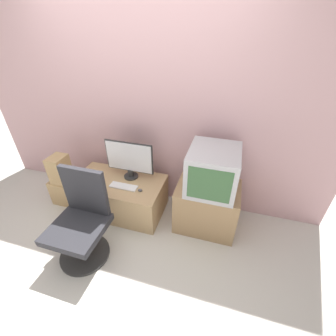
# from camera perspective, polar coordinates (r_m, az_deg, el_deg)

# --- Properties ---
(ground_plane) EXTENTS (12.00, 12.00, 0.00)m
(ground_plane) POSITION_cam_1_polar(r_m,az_deg,el_deg) (2.50, -16.63, -24.39)
(ground_plane) COLOR beige
(wall_back) EXTENTS (4.40, 0.05, 2.60)m
(wall_back) POSITION_cam_1_polar(r_m,az_deg,el_deg) (2.66, -6.22, 16.41)
(wall_back) COLOR #CC9EA3
(wall_back) RESTS_ON ground_plane
(desk) EXTENTS (1.09, 0.61, 0.44)m
(desk) POSITION_cam_1_polar(r_m,az_deg,el_deg) (2.92, -12.09, -6.78)
(desk) COLOR tan
(desk) RESTS_ON ground_plane
(side_stand) EXTENTS (0.68, 0.50, 0.56)m
(side_stand) POSITION_cam_1_polar(r_m,az_deg,el_deg) (2.65, 9.71, -9.59)
(side_stand) COLOR #A37F56
(side_stand) RESTS_ON ground_plane
(main_monitor) EXTENTS (0.59, 0.17, 0.48)m
(main_monitor) POSITION_cam_1_polar(r_m,az_deg,el_deg) (2.69, -9.79, 2.23)
(main_monitor) COLOR #2D2D2D
(main_monitor) RESTS_ON desk
(keyboard) EXTENTS (0.33, 0.11, 0.01)m
(keyboard) POSITION_cam_1_polar(r_m,az_deg,el_deg) (2.67, -11.24, -4.61)
(keyboard) COLOR white
(keyboard) RESTS_ON desk
(mouse) EXTENTS (0.05, 0.04, 0.03)m
(mouse) POSITION_cam_1_polar(r_m,az_deg,el_deg) (2.57, -7.12, -5.63)
(mouse) COLOR #4C4C51
(mouse) RESTS_ON desk
(crt_tv) EXTENTS (0.50, 0.55, 0.46)m
(crt_tv) POSITION_cam_1_polar(r_m,az_deg,el_deg) (2.34, 11.27, -0.48)
(crt_tv) COLOR #B7B7BC
(crt_tv) RESTS_ON side_stand
(office_chair) EXTENTS (0.51, 0.51, 0.94)m
(office_chair) POSITION_cam_1_polar(r_m,az_deg,el_deg) (2.42, -21.13, -12.88)
(office_chair) COLOR #333333
(office_chair) RESTS_ON ground_plane
(cardboard_box_lower) EXTENTS (0.32, 0.26, 0.34)m
(cardboard_box_lower) POSITION_cam_1_polar(r_m,az_deg,el_deg) (3.30, -24.40, -5.22)
(cardboard_box_lower) COLOR tan
(cardboard_box_lower) RESTS_ON ground_plane
(cardboard_box_upper) EXTENTS (0.19, 0.24, 0.35)m
(cardboard_box_upper) POSITION_cam_1_polar(r_m,az_deg,el_deg) (3.12, -25.83, -0.26)
(cardboard_box_upper) COLOR tan
(cardboard_box_upper) RESTS_ON cardboard_box_lower
(book) EXTENTS (0.22, 0.16, 0.02)m
(book) POSITION_cam_1_polar(r_m,az_deg,el_deg) (3.12, -24.29, -11.55)
(book) COLOR maroon
(book) RESTS_ON ground_plane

